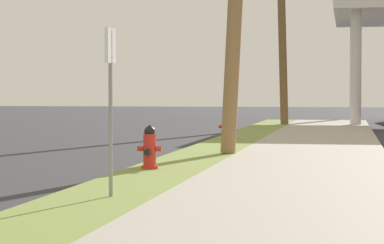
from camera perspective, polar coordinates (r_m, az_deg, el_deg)
The scene contains 3 objects.
fire_hydrant_second at distance 14.38m, azimuth -2.90°, elevation -1.91°, with size 0.42×0.38×0.74m.
fire_hydrant_third at distance 23.46m, azimuth 2.34°, elevation -0.37°, with size 0.42×0.37×0.74m.
street_sign_post at distance 10.60m, azimuth -5.56°, elevation 3.10°, with size 0.05×0.36×2.12m.
Camera 1 is at (3.76, 0.08, 1.44)m, focal length 78.58 mm.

